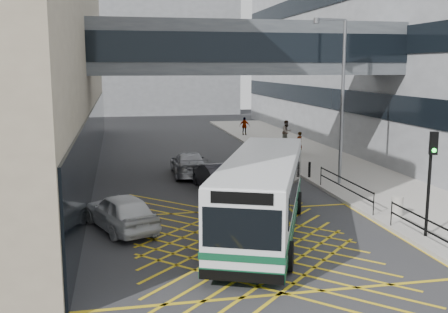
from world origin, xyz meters
TOP-DOWN VIEW (x-y plane):
  - ground at (0.00, 0.00)m, footprint 120.00×120.00m
  - building_right at (23.98, 24.00)m, footprint 24.09×44.00m
  - building_far at (-2.00, 60.00)m, footprint 28.00×16.00m
  - skybridge at (3.00, 12.00)m, footprint 20.00×4.10m
  - pavement at (9.00, 15.00)m, footprint 6.00×54.00m
  - box_junction at (0.00, 0.00)m, footprint 12.00×9.00m
  - bus at (0.93, 1.01)m, footprint 6.44×11.15m
  - car_white at (-4.50, 2.64)m, footprint 3.60×5.17m
  - car_dark at (0.47, 8.82)m, footprint 2.44×4.79m
  - car_silver at (-0.40, 12.63)m, footprint 2.15×4.86m
  - traffic_light at (6.74, -1.07)m, footprint 0.31×0.48m
  - street_lamp at (7.12, 8.17)m, footprint 1.99×0.57m
  - litter_bin at (7.14, 1.79)m, footprint 0.48×0.48m
  - kerb_railings at (6.15, 1.78)m, footprint 0.05×12.54m
  - bollards at (6.25, 15.00)m, footprint 0.14×10.14m
  - pedestrian_a at (8.47, 18.06)m, footprint 0.78×0.69m
  - pedestrian_b at (9.24, 23.34)m, footprint 1.07×0.87m
  - pedestrian_c at (7.07, 29.26)m, footprint 1.08×0.82m

SIDE VIEW (x-z plane):
  - ground at x=0.00m, z-range 0.00..0.00m
  - box_junction at x=0.00m, z-range 0.00..0.01m
  - pavement at x=9.00m, z-range 0.00..0.16m
  - litter_bin at x=7.14m, z-range 0.16..1.00m
  - bollards at x=6.25m, z-range 0.16..1.06m
  - car_dark at x=0.47m, z-range 0.00..1.43m
  - car_silver at x=-0.40m, z-range 0.00..1.50m
  - car_white at x=-4.50m, z-range 0.00..1.52m
  - kerb_railings at x=6.15m, z-range 0.38..1.38m
  - pedestrian_a at x=8.47m, z-range 0.16..1.77m
  - pedestrian_c at x=7.07m, z-range 0.16..1.82m
  - pedestrian_b at x=9.24m, z-range 0.16..2.06m
  - bus at x=0.93m, z-range 0.11..3.20m
  - traffic_light at x=6.74m, z-range 0.76..4.76m
  - street_lamp at x=7.12m, z-range 0.77..9.54m
  - skybridge at x=3.00m, z-range 6.00..9.00m
  - building_far at x=-2.00m, z-range 0.00..18.00m
  - building_right at x=23.98m, z-range 0.00..20.00m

